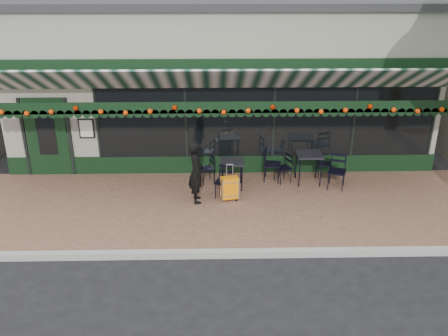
{
  "coord_description": "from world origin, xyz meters",
  "views": [
    {
      "loc": [
        -0.23,
        -8.39,
        5.5
      ],
      "look_at": [
        -0.01,
        1.6,
        1.29
      ],
      "focal_mm": 38.0,
      "sensor_mm": 36.0,
      "label": 1
    }
  ],
  "objects_px": {
    "cafe_table_b": "(232,164)",
    "chair_a_front": "(337,172)",
    "chair_a_left": "(283,168)",
    "chair_b_left": "(206,169)",
    "suitcase": "(230,188)",
    "woman": "(196,172)",
    "chair_b_right": "(272,165)",
    "cafe_table_a": "(309,157)",
    "chair_a_right": "(325,164)",
    "chair_b_front": "(224,182)"
  },
  "relations": [
    {
      "from": "chair_a_right",
      "to": "chair_b_left",
      "type": "bearing_deg",
      "value": 103.7
    },
    {
      "from": "chair_b_right",
      "to": "chair_b_front",
      "type": "bearing_deg",
      "value": 139.04
    },
    {
      "from": "cafe_table_b",
      "to": "chair_b_right",
      "type": "bearing_deg",
      "value": 21.05
    },
    {
      "from": "cafe_table_b",
      "to": "chair_a_right",
      "type": "bearing_deg",
      "value": 13.73
    },
    {
      "from": "suitcase",
      "to": "chair_a_left",
      "type": "height_order",
      "value": "suitcase"
    },
    {
      "from": "woman",
      "to": "chair_b_right",
      "type": "height_order",
      "value": "woman"
    },
    {
      "from": "cafe_table_b",
      "to": "chair_b_front",
      "type": "relative_size",
      "value": 0.9
    },
    {
      "from": "cafe_table_b",
      "to": "chair_a_left",
      "type": "distance_m",
      "value": 1.45
    },
    {
      "from": "suitcase",
      "to": "chair_a_left",
      "type": "bearing_deg",
      "value": 22.79
    },
    {
      "from": "woman",
      "to": "chair_a_front",
      "type": "relative_size",
      "value": 1.73
    },
    {
      "from": "woman",
      "to": "cafe_table_a",
      "type": "xyz_separation_m",
      "value": [
        2.96,
        1.07,
        -0.04
      ]
    },
    {
      "from": "chair_a_right",
      "to": "chair_b_front",
      "type": "height_order",
      "value": "chair_b_front"
    },
    {
      "from": "woman",
      "to": "chair_b_left",
      "type": "relative_size",
      "value": 2.02
    },
    {
      "from": "chair_b_right",
      "to": "chair_b_left",
      "type": "bearing_deg",
      "value": 105.33
    },
    {
      "from": "suitcase",
      "to": "chair_b_right",
      "type": "distance_m",
      "value": 1.67
    },
    {
      "from": "woman",
      "to": "chair_b_left",
      "type": "height_order",
      "value": "woman"
    },
    {
      "from": "chair_a_left",
      "to": "chair_b_left",
      "type": "bearing_deg",
      "value": -114.22
    },
    {
      "from": "cafe_table_b",
      "to": "chair_a_right",
      "type": "distance_m",
      "value": 2.68
    },
    {
      "from": "chair_a_left",
      "to": "chair_b_right",
      "type": "xyz_separation_m",
      "value": [
        -0.28,
        0.11,
        0.07
      ]
    },
    {
      "from": "chair_a_right",
      "to": "chair_b_right",
      "type": "relative_size",
      "value": 0.83
    },
    {
      "from": "cafe_table_a",
      "to": "chair_a_front",
      "type": "distance_m",
      "value": 0.83
    },
    {
      "from": "chair_a_right",
      "to": "chair_a_front",
      "type": "relative_size",
      "value": 0.84
    },
    {
      "from": "woman",
      "to": "cafe_table_a",
      "type": "distance_m",
      "value": 3.15
    },
    {
      "from": "cafe_table_b",
      "to": "chair_a_front",
      "type": "bearing_deg",
      "value": -1.92
    },
    {
      "from": "chair_b_left",
      "to": "cafe_table_b",
      "type": "bearing_deg",
      "value": 43.05
    },
    {
      "from": "cafe_table_a",
      "to": "chair_a_left",
      "type": "distance_m",
      "value": 0.76
    },
    {
      "from": "woman",
      "to": "chair_b_front",
      "type": "relative_size",
      "value": 1.9
    },
    {
      "from": "chair_a_right",
      "to": "chair_b_front",
      "type": "xyz_separation_m",
      "value": [
        -2.81,
        -1.22,
        0.03
      ]
    },
    {
      "from": "woman",
      "to": "chair_b_right",
      "type": "xyz_separation_m",
      "value": [
        2.01,
        1.22,
        -0.33
      ]
    },
    {
      "from": "cafe_table_b",
      "to": "chair_b_left",
      "type": "distance_m",
      "value": 0.8
    },
    {
      "from": "woman",
      "to": "cafe_table_a",
      "type": "relative_size",
      "value": 1.9
    },
    {
      "from": "suitcase",
      "to": "chair_b_front",
      "type": "xyz_separation_m",
      "value": [
        -0.14,
        0.15,
        0.1
      ]
    },
    {
      "from": "chair_b_left",
      "to": "suitcase",
      "type": "bearing_deg",
      "value": 7.44
    },
    {
      "from": "chair_a_right",
      "to": "chair_a_front",
      "type": "xyz_separation_m",
      "value": [
        0.15,
        -0.72,
        0.07
      ]
    },
    {
      "from": "cafe_table_b",
      "to": "chair_a_left",
      "type": "height_order",
      "value": "chair_a_left"
    },
    {
      "from": "chair_b_right",
      "to": "cafe_table_a",
      "type": "bearing_deg",
      "value": -87.06
    },
    {
      "from": "woman",
      "to": "chair_a_right",
      "type": "bearing_deg",
      "value": -76.62
    },
    {
      "from": "chair_b_front",
      "to": "cafe_table_b",
      "type": "bearing_deg",
      "value": 89.11
    },
    {
      "from": "chair_a_front",
      "to": "chair_b_front",
      "type": "xyz_separation_m",
      "value": [
        -2.96,
        -0.49,
        -0.04
      ]
    },
    {
      "from": "suitcase",
      "to": "woman",
      "type": "bearing_deg",
      "value": 170.71
    },
    {
      "from": "chair_a_front",
      "to": "chair_b_right",
      "type": "relative_size",
      "value": 0.99
    },
    {
      "from": "cafe_table_a",
      "to": "chair_a_right",
      "type": "bearing_deg",
      "value": 33.95
    },
    {
      "from": "cafe_table_b",
      "to": "chair_b_front",
      "type": "distance_m",
      "value": 0.68
    },
    {
      "from": "suitcase",
      "to": "chair_b_right",
      "type": "relative_size",
      "value": 1.04
    },
    {
      "from": "cafe_table_a",
      "to": "cafe_table_b",
      "type": "distance_m",
      "value": 2.08
    },
    {
      "from": "cafe_table_b",
      "to": "chair_a_front",
      "type": "xyz_separation_m",
      "value": [
        2.74,
        -0.09,
        -0.21
      ]
    },
    {
      "from": "chair_a_right",
      "to": "chair_b_right",
      "type": "bearing_deg",
      "value": 106.1
    },
    {
      "from": "chair_b_front",
      "to": "cafe_table_a",
      "type": "bearing_deg",
      "value": 40.67
    },
    {
      "from": "woman",
      "to": "chair_a_left",
      "type": "relative_size",
      "value": 2.0
    },
    {
      "from": "chair_b_front",
      "to": "chair_a_right",
      "type": "bearing_deg",
      "value": 43.39
    }
  ]
}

